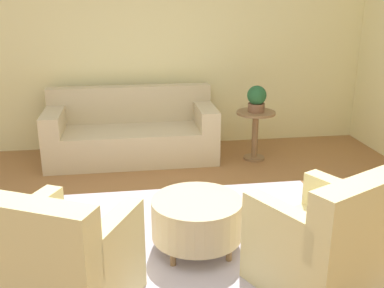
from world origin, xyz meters
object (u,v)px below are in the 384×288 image
Objects in this scene: armchair_left at (63,266)px; potted_plant_on_side_table at (257,98)px; armchair_right at (323,245)px; ottoman_table at (197,218)px; side_table at (255,127)px; couch at (132,134)px.

armchair_left is 3.13× the size of potted_plant_on_side_table.
ottoman_table is (-0.83, 0.68, -0.07)m from armchair_right.
side_table is at bearing -90.00° from potted_plant_on_side_table.
armchair_right is at bearing 0.00° from armchair_left.
potted_plant_on_side_table reaches higher than armchair_left.
couch is 1.65m from side_table.
armchair_left reaches higher than side_table.
side_table reaches higher than ottoman_table.
ottoman_table is (1.02, 0.68, -0.07)m from armchair_left.
armchair_right is 1.39× the size of ottoman_table.
armchair_left is (-0.53, -3.10, 0.03)m from couch.
armchair_left reaches higher than ottoman_table.
couch is 2.85× the size of ottoman_table.
potted_plant_on_side_table is at bearing -10.44° from couch.
side_table is at bearing -10.44° from couch.
couch is at bearing 169.56° from side_table.
armchair_left is at bearing -99.66° from couch.
armchair_left is 3.52m from side_table.
couch is 3.37× the size of side_table.
couch reaches higher than side_table.
armchair_right is at bearing -96.04° from potted_plant_on_side_table.
couch is at bearing 101.52° from ottoman_table.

